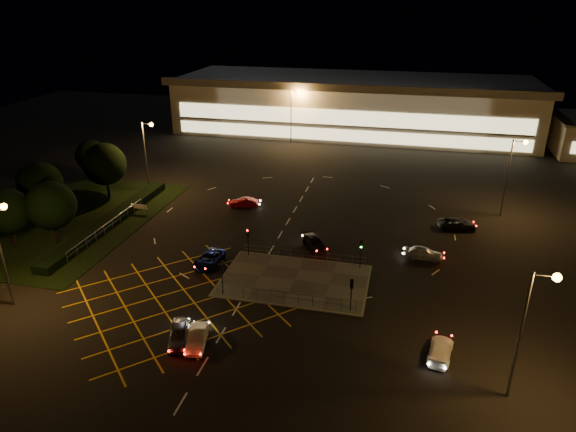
% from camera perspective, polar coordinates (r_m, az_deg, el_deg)
% --- Properties ---
extents(ground, '(180.00, 180.00, 0.00)m').
position_cam_1_polar(ground, '(53.05, -0.91, -5.91)').
color(ground, black).
rests_on(ground, ground).
extents(pedestrian_island, '(14.00, 9.00, 0.12)m').
position_cam_1_polar(pedestrian_island, '(50.93, 0.73, -7.17)').
color(pedestrian_island, '#4C4944').
rests_on(pedestrian_island, ground).
extents(grass_verge, '(18.00, 30.00, 0.08)m').
position_cam_1_polar(grass_verge, '(69.41, -22.61, -0.47)').
color(grass_verge, black).
rests_on(grass_verge, ground).
extents(hedge, '(2.00, 26.00, 1.00)m').
position_cam_1_polar(hedge, '(66.51, -19.15, -0.52)').
color(hedge, black).
rests_on(hedge, ground).
extents(supermarket, '(72.00, 26.50, 10.50)m').
position_cam_1_polar(supermarket, '(109.40, 7.27, 12.23)').
color(supermarket, beige).
rests_on(supermarket, ground).
extents(streetlight_sw, '(1.78, 0.56, 10.03)m').
position_cam_1_polar(streetlight_sw, '(50.49, -29.18, -2.34)').
color(streetlight_sw, slate).
rests_on(streetlight_sw, ground).
extents(streetlight_se, '(1.78, 0.56, 10.03)m').
position_cam_1_polar(streetlight_se, '(37.46, 25.38, -10.25)').
color(streetlight_se, slate).
rests_on(streetlight_se, ground).
extents(streetlight_nw, '(1.78, 0.56, 10.03)m').
position_cam_1_polar(streetlight_nw, '(74.55, -15.36, 7.42)').
color(streetlight_nw, slate).
rests_on(streetlight_nw, ground).
extents(streetlight_ne, '(1.78, 0.56, 10.03)m').
position_cam_1_polar(streetlight_ne, '(68.90, 23.69, 5.00)').
color(streetlight_ne, slate).
rests_on(streetlight_ne, ground).
extents(streetlight_far_left, '(1.78, 0.56, 10.03)m').
position_cam_1_polar(streetlight_far_left, '(97.18, 0.59, 11.79)').
color(streetlight_far_left, slate).
rests_on(streetlight_far_left, ground).
extents(streetlight_far_right, '(1.78, 0.56, 10.03)m').
position_cam_1_polar(streetlight_far_right, '(98.64, 24.54, 9.90)').
color(streetlight_far_right, slate).
rests_on(streetlight_far_right, ground).
extents(signal_sw, '(0.28, 0.30, 3.15)m').
position_cam_1_polar(signal_sw, '(48.00, -7.36, -6.24)').
color(signal_sw, black).
rests_on(signal_sw, pedestrian_island).
extents(signal_se, '(0.28, 0.30, 3.15)m').
position_cam_1_polar(signal_se, '(45.55, 7.08, -7.97)').
color(signal_se, black).
rests_on(signal_se, pedestrian_island).
extents(signal_nw, '(0.28, 0.30, 3.15)m').
position_cam_1_polar(signal_nw, '(54.68, -4.48, -2.26)').
color(signal_nw, black).
rests_on(signal_nw, pedestrian_island).
extents(signal_ne, '(0.28, 0.30, 3.15)m').
position_cam_1_polar(signal_ne, '(52.54, 8.12, -3.55)').
color(signal_ne, black).
rests_on(signal_ne, pedestrian_island).
extents(tree_a, '(5.04, 5.04, 6.86)m').
position_cam_1_polar(tree_a, '(63.46, -28.71, 0.45)').
color(tree_a, black).
rests_on(tree_a, ground).
extents(tree_b, '(5.40, 5.40, 7.35)m').
position_cam_1_polar(tree_b, '(70.25, -25.85, 3.29)').
color(tree_b, black).
rests_on(tree_b, ground).
extents(tree_c, '(5.76, 5.76, 7.84)m').
position_cam_1_polar(tree_c, '(73.94, -19.71, 5.45)').
color(tree_c, black).
rests_on(tree_c, ground).
extents(tree_d, '(4.68, 4.68, 6.37)m').
position_cam_1_polar(tree_d, '(82.22, -20.99, 6.29)').
color(tree_d, black).
rests_on(tree_d, ground).
extents(tree_e, '(5.40, 5.40, 7.35)m').
position_cam_1_polar(tree_e, '(62.23, -24.83, 1.09)').
color(tree_e, black).
rests_on(tree_e, ground).
extents(car_near_silver, '(2.95, 4.45, 1.41)m').
position_cam_1_polar(car_near_silver, '(43.42, -12.01, -12.71)').
color(car_near_silver, '#A3A5AA').
rests_on(car_near_silver, ground).
extents(car_queue_white, '(2.17, 4.04, 1.26)m').
position_cam_1_polar(car_queue_white, '(42.85, -10.05, -13.20)').
color(car_queue_white, white).
rests_on(car_queue_white, ground).
extents(car_left_blue, '(2.46, 4.70, 1.26)m').
position_cam_1_polar(car_left_blue, '(54.25, -8.76, -4.75)').
color(car_left_blue, '#0D1550').
rests_on(car_left_blue, ground).
extents(car_far_dkgrey, '(3.75, 4.48, 1.23)m').
position_cam_1_polar(car_far_dkgrey, '(57.20, 2.96, -2.96)').
color(car_far_dkgrey, black).
rests_on(car_far_dkgrey, ground).
extents(car_right_silver, '(4.05, 1.78, 1.36)m').
position_cam_1_polar(car_right_silver, '(56.60, 14.84, -4.00)').
color(car_right_silver, silver).
rests_on(car_right_silver, ground).
extents(car_circ_red, '(3.88, 1.97, 1.22)m').
position_cam_1_polar(car_circ_red, '(68.44, -4.90, 1.51)').
color(car_circ_red, maroon).
rests_on(car_circ_red, ground).
extents(car_east_grey, '(4.81, 2.77, 1.26)m').
position_cam_1_polar(car_east_grey, '(64.98, 18.27, -0.83)').
color(car_east_grey, black).
rests_on(car_east_grey, ground).
extents(car_approach_white, '(2.36, 4.41, 1.21)m').
position_cam_1_polar(car_approach_white, '(42.73, 16.58, -14.08)').
color(car_approach_white, white).
rests_on(car_approach_white, ground).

